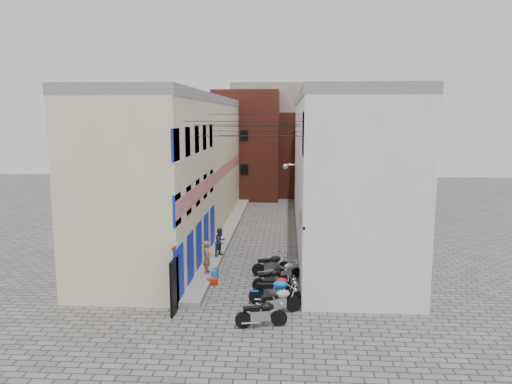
% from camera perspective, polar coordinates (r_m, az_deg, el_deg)
% --- Properties ---
extents(ground, '(90.00, 90.00, 0.00)m').
position_cam_1_polar(ground, '(20.59, -1.93, -13.35)').
color(ground, '#575452').
rests_on(ground, ground).
extents(plinth, '(0.90, 26.00, 0.25)m').
position_cam_1_polar(plinth, '(33.11, -3.25, -4.56)').
color(plinth, slate).
rests_on(plinth, ground).
extents(building_left, '(5.10, 27.00, 9.00)m').
position_cam_1_polar(building_left, '(32.82, -8.42, 2.98)').
color(building_left, beige).
rests_on(building_left, ground).
extents(building_right, '(5.94, 26.00, 9.00)m').
position_cam_1_polar(building_right, '(32.28, 9.21, 2.88)').
color(building_right, white).
rests_on(building_right, ground).
extents(building_far_brick_left, '(6.00, 6.00, 10.00)m').
position_cam_1_polar(building_far_brick_left, '(47.22, -1.02, 5.42)').
color(building_far_brick_left, maroon).
rests_on(building_far_brick_left, ground).
extents(building_far_brick_right, '(5.00, 6.00, 8.00)m').
position_cam_1_polar(building_far_brick_right, '(49.13, 5.01, 4.35)').
color(building_far_brick_right, maroon).
rests_on(building_far_brick_right, ground).
extents(building_far_concrete, '(8.00, 5.00, 11.00)m').
position_cam_1_polar(building_far_concrete, '(53.06, 1.68, 6.33)').
color(building_far_concrete, slate).
rests_on(building_far_concrete, ground).
extents(far_shopfront, '(2.00, 0.30, 2.40)m').
position_cam_1_polar(far_shopfront, '(44.70, 1.25, 0.34)').
color(far_shopfront, black).
rests_on(far_shopfront, ground).
extents(overhead_wires, '(5.80, 13.02, 1.32)m').
position_cam_1_polar(overhead_wires, '(26.69, -0.38, 7.42)').
color(overhead_wires, black).
rests_on(overhead_wires, ground).
extents(motorcycle_a, '(2.04, 1.01, 1.13)m').
position_cam_1_polar(motorcycle_a, '(18.88, 0.60, -13.59)').
color(motorcycle_a, black).
rests_on(motorcycle_a, ground).
extents(motorcycle_b, '(2.12, 1.58, 1.19)m').
position_cam_1_polar(motorcycle_b, '(19.96, 2.53, -12.24)').
color(motorcycle_b, '#9E9FA2').
rests_on(motorcycle_b, ground).
extents(motorcycle_c, '(2.18, 0.70, 1.26)m').
position_cam_1_polar(motorcycle_c, '(20.94, 2.16, -11.12)').
color(motorcycle_c, blue).
rests_on(motorcycle_c, ground).
extents(motorcycle_d, '(1.84, 0.60, 1.06)m').
position_cam_1_polar(motorcycle_d, '(21.79, 2.42, -10.59)').
color(motorcycle_d, '#B80D21').
rests_on(motorcycle_d, ground).
extents(motorcycle_e, '(1.93, 1.33, 1.07)m').
position_cam_1_polar(motorcycle_e, '(22.71, 1.79, -9.75)').
color(motorcycle_e, black).
rests_on(motorcycle_e, ground).
extents(motorcycle_f, '(1.74, 1.60, 1.05)m').
position_cam_1_polar(motorcycle_f, '(23.72, 3.42, -8.99)').
color(motorcycle_f, '#A2A3A7').
rests_on(motorcycle_f, ground).
extents(motorcycle_g, '(2.06, 1.28, 1.14)m').
position_cam_1_polar(motorcycle_g, '(24.68, 1.75, -8.16)').
color(motorcycle_g, black).
rests_on(motorcycle_g, ground).
extents(person_a, '(0.41, 0.60, 1.58)m').
position_cam_1_polar(person_a, '(24.13, -5.60, -7.42)').
color(person_a, '#9B6938').
rests_on(person_a, plinth).
extents(person_b, '(0.89, 0.93, 1.52)m').
position_cam_1_polar(person_b, '(27.04, -4.08, -5.70)').
color(person_b, '#2B3041').
rests_on(person_b, plinth).
extents(water_jug_near, '(0.35, 0.35, 0.52)m').
position_cam_1_polar(water_jug_near, '(23.93, -4.85, -9.51)').
color(water_jug_near, blue).
rests_on(water_jug_near, ground).
extents(water_jug_far, '(0.34, 0.34, 0.45)m').
position_cam_1_polar(water_jug_far, '(24.48, -4.64, -9.17)').
color(water_jug_far, '#233DAF').
rests_on(water_jug_far, ground).
extents(red_crate, '(0.56, 0.51, 0.29)m').
position_cam_1_polar(red_crate, '(23.47, -5.04, -10.18)').
color(red_crate, '#98230A').
rests_on(red_crate, ground).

